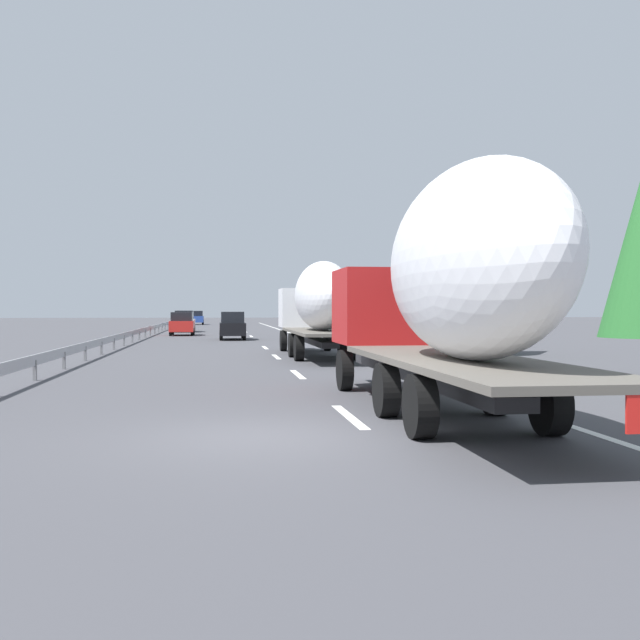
# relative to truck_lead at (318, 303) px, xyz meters

# --- Properties ---
(ground_plane) EXTENTS (260.00, 260.00, 0.00)m
(ground_plane) POSITION_rel_truck_lead_xyz_m (20.36, 3.60, -2.35)
(ground_plane) COLOR #424247
(lane_stripe_0) EXTENTS (3.20, 0.20, 0.01)m
(lane_stripe_0) POSITION_rel_truck_lead_xyz_m (-17.64, 1.80, -2.35)
(lane_stripe_0) COLOR white
(lane_stripe_0) RESTS_ON ground_plane
(lane_stripe_1) EXTENTS (3.20, 0.20, 0.01)m
(lane_stripe_1) POSITION_rel_truck_lead_xyz_m (-8.38, 1.80, -2.35)
(lane_stripe_1) COLOR white
(lane_stripe_1) RESTS_ON ground_plane
(lane_stripe_2) EXTENTS (3.20, 0.20, 0.01)m
(lane_stripe_2) POSITION_rel_truck_lead_xyz_m (0.31, 1.80, -2.35)
(lane_stripe_2) COLOR white
(lane_stripe_2) RESTS_ON ground_plane
(lane_stripe_3) EXTENTS (3.20, 0.20, 0.01)m
(lane_stripe_3) POSITION_rel_truck_lead_xyz_m (8.07, 1.80, -2.35)
(lane_stripe_3) COLOR white
(lane_stripe_3) RESTS_ON ground_plane
(lane_stripe_4) EXTENTS (3.20, 0.20, 0.01)m
(lane_stripe_4) POSITION_rel_truck_lead_xyz_m (24.92, 1.80, -2.35)
(lane_stripe_4) COLOR white
(lane_stripe_4) RESTS_ON ground_plane
(lane_stripe_5) EXTENTS (3.20, 0.20, 0.01)m
(lane_stripe_5) POSITION_rel_truck_lead_xyz_m (35.86, 1.80, -2.35)
(lane_stripe_5) COLOR white
(lane_stripe_5) RESTS_ON ground_plane
(lane_stripe_6) EXTENTS (3.20, 0.20, 0.01)m
(lane_stripe_6) POSITION_rel_truck_lead_xyz_m (47.68, 1.80, -2.35)
(lane_stripe_6) COLOR white
(lane_stripe_6) RESTS_ON ground_plane
(lane_stripe_7) EXTENTS (3.20, 0.20, 0.01)m
(lane_stripe_7) POSITION_rel_truck_lead_xyz_m (52.30, 1.80, -2.35)
(lane_stripe_7) COLOR white
(lane_stripe_7) RESTS_ON ground_plane
(lane_stripe_8) EXTENTS (3.20, 0.20, 0.01)m
(lane_stripe_8) POSITION_rel_truck_lead_xyz_m (55.84, 1.80, -2.35)
(lane_stripe_8) COLOR white
(lane_stripe_8) RESTS_ON ground_plane
(edge_line_right) EXTENTS (110.00, 0.20, 0.01)m
(edge_line_right) POSITION_rel_truck_lead_xyz_m (25.36, -1.90, -2.35)
(edge_line_right) COLOR white
(edge_line_right) RESTS_ON ground_plane
(truck_lead) EXTENTS (12.99, 2.55, 4.07)m
(truck_lead) POSITION_rel_truck_lead_xyz_m (0.00, 0.00, 0.00)
(truck_lead) COLOR silver
(truck_lead) RESTS_ON ground_plane
(truck_trailing) EXTENTS (13.02, 2.55, 4.59)m
(truck_trailing) POSITION_rel_truck_lead_xyz_m (-18.21, 0.00, 0.23)
(truck_trailing) COLOR #B21919
(truck_trailing) RESTS_ON ground_plane
(car_red_compact) EXTENTS (4.03, 1.88, 1.85)m
(car_red_compact) POSITION_rel_truck_lead_xyz_m (27.56, 7.14, -1.42)
(car_red_compact) COLOR red
(car_red_compact) RESTS_ON ground_plane
(car_blue_sedan) EXTENTS (4.27, 1.84, 1.86)m
(car_blue_sedan) POSITION_rel_truck_lead_xyz_m (68.75, 7.16, -1.42)
(car_blue_sedan) COLOR #28479E
(car_blue_sedan) RESTS_ON ground_plane
(car_black_suv) EXTENTS (4.58, 1.75, 1.91)m
(car_black_suv) POSITION_rel_truck_lead_xyz_m (18.84, 3.35, -1.40)
(car_black_suv) COLOR black
(car_black_suv) RESTS_ON ground_plane
(car_white_van) EXTENTS (4.75, 1.83, 1.96)m
(car_white_van) POSITION_rel_truck_lead_xyz_m (36.73, 7.36, -1.38)
(car_white_van) COLOR white
(car_white_van) RESTS_ON ground_plane
(road_sign) EXTENTS (0.10, 0.90, 3.03)m
(road_sign) POSITION_rel_truck_lead_xyz_m (18.27, -3.10, -0.25)
(road_sign) COLOR gray
(road_sign) RESTS_ON ground_plane
(tree_0) EXTENTS (3.88, 3.88, 7.78)m
(tree_0) POSITION_rel_truck_lead_xyz_m (0.88, -7.69, 2.43)
(tree_0) COLOR #472D19
(tree_0) RESTS_ON ground_plane
(tree_1) EXTENTS (2.75, 2.75, 6.07)m
(tree_1) POSITION_rel_truck_lead_xyz_m (39.28, -6.60, 1.49)
(tree_1) COLOR #472D19
(tree_1) RESTS_ON ground_plane
(tree_2) EXTENTS (3.01, 3.01, 7.08)m
(tree_2) POSITION_rel_truck_lead_xyz_m (69.92, -9.88, 1.89)
(tree_2) COLOR #472D19
(tree_2) RESTS_ON ground_plane
(guardrail_median) EXTENTS (94.00, 0.10, 0.76)m
(guardrail_median) POSITION_rel_truck_lead_xyz_m (23.36, 9.60, -1.78)
(guardrail_median) COLOR #9EA0A5
(guardrail_median) RESTS_ON ground_plane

